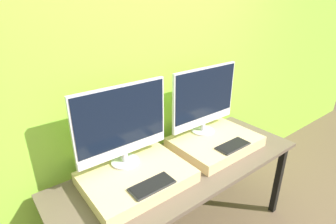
{
  "coord_description": "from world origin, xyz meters",
  "views": [
    {
      "loc": [
        -1.09,
        -0.85,
        1.86
      ],
      "look_at": [
        0.0,
        0.54,
        1.1
      ],
      "focal_mm": 28.0,
      "sensor_mm": 36.0,
      "label": 1
    }
  ],
  "objects": [
    {
      "name": "wall_back",
      "position": [
        0.0,
        0.77,
        1.3
      ],
      "size": [
        8.0,
        0.04,
        2.6
      ],
      "color": "#8CC638",
      "rests_on": "ground_plane"
    },
    {
      "name": "workbench",
      "position": [
        0.0,
        0.35,
        0.67
      ],
      "size": [
        1.92,
        0.7,
        0.74
      ],
      "color": "brown",
      "rests_on": "ground_plane"
    },
    {
      "name": "wooden_riser_left",
      "position": [
        -0.38,
        0.39,
        0.78
      ],
      "size": [
        0.68,
        0.51,
        0.08
      ],
      "color": "#D6B77F",
      "rests_on": "workbench"
    },
    {
      "name": "monitor_left",
      "position": [
        -0.38,
        0.53,
        1.12
      ],
      "size": [
        0.66,
        0.19,
        0.56
      ],
      "color": "silver",
      "rests_on": "wooden_riser_left"
    },
    {
      "name": "keyboard_left",
      "position": [
        -0.38,
        0.21,
        0.83
      ],
      "size": [
        0.28,
        0.13,
        0.01
      ],
      "color": "#2D2D2D",
      "rests_on": "wooden_riser_left"
    },
    {
      "name": "wooden_riser_right",
      "position": [
        0.38,
        0.39,
        0.78
      ],
      "size": [
        0.68,
        0.51,
        0.08
      ],
      "color": "#D6B77F",
      "rests_on": "workbench"
    },
    {
      "name": "monitor_right",
      "position": [
        0.38,
        0.53,
        1.12
      ],
      "size": [
        0.66,
        0.19,
        0.56
      ],
      "color": "silver",
      "rests_on": "wooden_riser_right"
    },
    {
      "name": "keyboard_right",
      "position": [
        0.38,
        0.21,
        0.83
      ],
      "size": [
        0.28,
        0.13,
        0.01
      ],
      "color": "#2D2D2D",
      "rests_on": "wooden_riser_right"
    }
  ]
}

